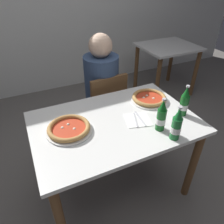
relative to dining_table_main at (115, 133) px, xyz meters
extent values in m
plane|color=slate|center=(0.00, 0.00, -0.64)|extent=(8.00, 8.00, 0.00)
cube|color=white|center=(0.00, 2.20, 0.66)|extent=(7.00, 0.10, 2.60)
cube|color=silver|center=(0.00, 0.00, 0.10)|extent=(1.20, 0.80, 0.03)
cylinder|color=brown|center=(-0.54, -0.34, -0.28)|extent=(0.06, 0.06, 0.72)
cylinder|color=brown|center=(0.54, -0.34, -0.28)|extent=(0.06, 0.06, 0.72)
cylinder|color=brown|center=(-0.54, 0.34, -0.28)|extent=(0.06, 0.06, 0.72)
cylinder|color=brown|center=(0.54, 0.34, -0.28)|extent=(0.06, 0.06, 0.72)
cube|color=brown|center=(0.17, 0.68, -0.21)|extent=(0.43, 0.43, 0.04)
cube|color=brown|center=(0.18, 0.50, 0.01)|extent=(0.38, 0.06, 0.40)
cylinder|color=brown|center=(0.32, 0.86, -0.43)|extent=(0.04, 0.04, 0.41)
cylinder|color=brown|center=(-0.02, 0.84, -0.43)|extent=(0.04, 0.04, 0.41)
cylinder|color=brown|center=(0.35, 0.52, -0.43)|extent=(0.04, 0.04, 0.41)
cylinder|color=brown|center=(0.01, 0.50, -0.43)|extent=(0.04, 0.04, 0.41)
cube|color=#2D3342|center=(0.17, 0.66, -0.41)|extent=(0.32, 0.28, 0.45)
cylinder|color=#33476B|center=(0.17, 0.66, 0.09)|extent=(0.34, 0.34, 0.55)
sphere|color=beige|center=(0.17, 0.66, 0.46)|extent=(0.22, 0.22, 0.22)
cube|color=silver|center=(1.49, 1.31, 0.10)|extent=(0.80, 0.70, 0.03)
cylinder|color=brown|center=(1.15, 1.02, -0.28)|extent=(0.06, 0.06, 0.72)
cylinder|color=brown|center=(1.83, 1.02, -0.28)|extent=(0.06, 0.06, 0.72)
cylinder|color=brown|center=(1.15, 1.60, -0.28)|extent=(0.06, 0.06, 0.72)
cylinder|color=brown|center=(1.83, 1.60, -0.28)|extent=(0.06, 0.06, 0.72)
cylinder|color=white|center=(0.39, 0.14, 0.12)|extent=(0.31, 0.31, 0.01)
cylinder|color=#BC381E|center=(0.39, 0.14, 0.13)|extent=(0.22, 0.22, 0.01)
torus|color=#B78447|center=(0.39, 0.14, 0.14)|extent=(0.29, 0.29, 0.03)
sphere|color=silver|center=(0.35, 0.17, 0.13)|extent=(0.02, 0.02, 0.02)
sphere|color=silver|center=(0.42, 0.12, 0.13)|extent=(0.02, 0.02, 0.02)
sphere|color=silver|center=(0.40, 0.19, 0.13)|extent=(0.02, 0.02, 0.02)
cylinder|color=white|center=(-0.33, 0.03, 0.12)|extent=(0.32, 0.32, 0.01)
cylinder|color=#BC381E|center=(-0.33, 0.03, 0.13)|extent=(0.23, 0.23, 0.01)
torus|color=#B78447|center=(-0.33, 0.03, 0.14)|extent=(0.29, 0.29, 0.03)
sphere|color=silver|center=(-0.37, 0.06, 0.13)|extent=(0.02, 0.02, 0.02)
sphere|color=silver|center=(-0.30, 0.01, 0.13)|extent=(0.02, 0.02, 0.02)
sphere|color=silver|center=(-0.33, 0.08, 0.13)|extent=(0.02, 0.02, 0.02)
cylinder|color=#196B2D|center=(0.28, -0.33, 0.19)|extent=(0.06, 0.06, 0.16)
cone|color=#196B2D|center=(0.28, -0.33, 0.31)|extent=(0.05, 0.05, 0.07)
cylinder|color=#B7B7BC|center=(0.28, -0.33, 0.36)|extent=(0.03, 0.03, 0.01)
cylinder|color=white|center=(0.28, -0.33, 0.19)|extent=(0.07, 0.07, 0.04)
cylinder|color=#14591E|center=(0.51, -0.14, 0.19)|extent=(0.06, 0.06, 0.16)
cone|color=#14591E|center=(0.51, -0.14, 0.31)|extent=(0.05, 0.05, 0.07)
cylinder|color=#B7B7BC|center=(0.51, -0.14, 0.36)|extent=(0.03, 0.03, 0.01)
cylinder|color=white|center=(0.51, -0.14, 0.19)|extent=(0.07, 0.07, 0.04)
cylinder|color=#14591E|center=(0.24, -0.21, 0.19)|extent=(0.06, 0.06, 0.16)
cone|color=#14591E|center=(0.24, -0.21, 0.31)|extent=(0.05, 0.05, 0.07)
cylinder|color=#B7B7BC|center=(0.24, -0.21, 0.36)|extent=(0.03, 0.03, 0.01)
cylinder|color=white|center=(0.24, -0.21, 0.19)|extent=(0.07, 0.07, 0.04)
cube|color=white|center=(0.16, -0.06, 0.12)|extent=(0.22, 0.22, 0.00)
cube|color=silver|center=(0.18, -0.06, 0.12)|extent=(0.04, 0.19, 0.00)
cube|color=silver|center=(0.14, -0.06, 0.12)|extent=(0.07, 0.16, 0.00)
camera|label=1|loc=(-0.54, -1.11, 1.05)|focal=33.72mm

